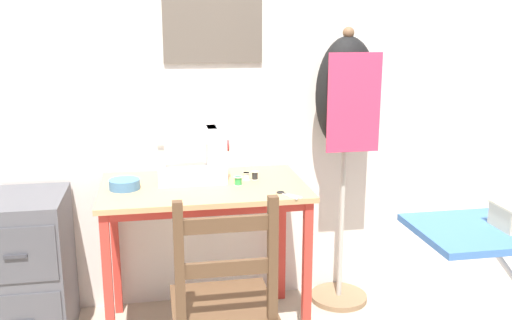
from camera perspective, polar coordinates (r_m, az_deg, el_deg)
name	(u,v)px	position (r m, az deg, el deg)	size (l,w,h in m)	color
wall_back	(195,75)	(3.06, -6.11, 8.48)	(10.00, 0.07, 2.55)	silver
sewing_table	(204,206)	(2.80, -5.20, -4.57)	(0.99, 0.62, 0.78)	tan
sewing_machine	(196,156)	(2.80, -6.04, 0.37)	(0.35, 0.16, 0.30)	white
fabric_bowl	(124,184)	(2.76, -13.02, -2.35)	(0.14, 0.14, 0.05)	teal
scissors	(285,194)	(2.62, 2.94, -3.40)	(0.10, 0.14, 0.01)	silver
thread_spool_near_machine	(238,181)	(2.76, -1.80, -2.11)	(0.04, 0.04, 0.04)	green
thread_spool_mid_table	(246,176)	(2.85, -0.96, -1.64)	(0.04, 0.04, 0.04)	silver
thread_spool_far_edge	(255,176)	(2.85, -0.11, -1.56)	(0.04, 0.04, 0.04)	black
wooden_chair	(223,309)	(2.32, -3.30, -14.64)	(0.40, 0.38, 0.94)	#513823
filing_cabinet	(29,268)	(3.07, -21.73, -10.01)	(0.38, 0.47, 0.73)	#4C4C51
dress_form	(346,109)	(3.05, 8.98, 5.07)	(0.33, 0.32, 1.52)	#846647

